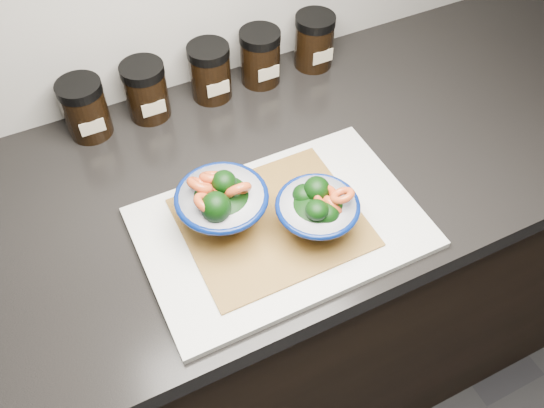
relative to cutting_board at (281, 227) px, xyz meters
name	(u,v)px	position (x,y,z in m)	size (l,w,h in m)	color
cabinet	(301,291)	(0.13, 0.13, -0.48)	(3.43, 0.58, 0.86)	black
countertop	(310,164)	(0.13, 0.13, -0.03)	(3.50, 0.60, 0.04)	black
cutting_board	(281,227)	(0.00, 0.00, 0.00)	(0.45, 0.30, 0.01)	silver
bamboo_mat	(272,222)	(-0.01, 0.01, 0.01)	(0.28, 0.24, 0.00)	#AB8133
bowl_left	(222,204)	(-0.08, 0.04, 0.06)	(0.15, 0.15, 0.11)	white
bowl_right	(317,211)	(0.05, -0.03, 0.05)	(0.13, 0.13, 0.10)	white
spice_jar_a	(85,109)	(-0.22, 0.37, 0.05)	(0.08, 0.08, 0.11)	black
spice_jar_b	(146,91)	(-0.10, 0.37, 0.05)	(0.08, 0.08, 0.11)	black
spice_jar_c	(210,72)	(0.03, 0.37, 0.05)	(0.08, 0.08, 0.11)	black
spice_jar_d	(260,57)	(0.14, 0.37, 0.05)	(0.08, 0.08, 0.11)	black
spice_jar_e	(314,41)	(0.26, 0.37, 0.05)	(0.08, 0.08, 0.11)	black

